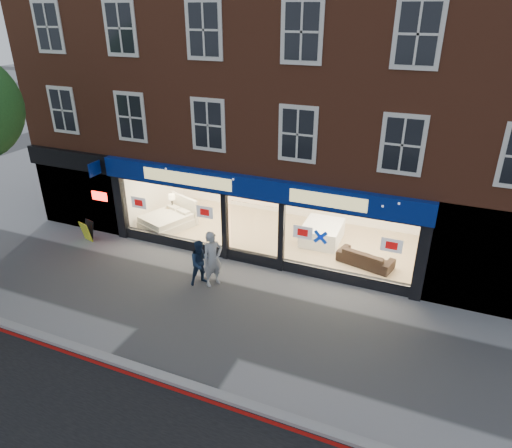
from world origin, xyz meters
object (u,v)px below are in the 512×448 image
Objects in this scene: mattress_stack at (322,233)px; pedestrian_grey at (213,259)px; display_bed at (169,219)px; pedestrian_blue at (201,263)px; a_board at (87,231)px; sofa at (365,257)px.

pedestrian_grey is at bearing -120.95° from mattress_stack.
display_bed is 1.51× the size of pedestrian_blue.
display_bed is 6.20m from mattress_stack.
pedestrian_grey reaches higher than a_board.
sofa is 1.02× the size of pedestrian_grey.
display_bed is 2.92× the size of a_board.
sofa is 10.51m from a_board.
a_board is 0.43× the size of pedestrian_grey.
mattress_stack reaches higher than sofa.
display_bed is at bearing 14.05° from sofa.
mattress_stack is at bearing 37.64° from a_board.
display_bed is at bearing 89.65° from pedestrian_blue.
pedestrian_blue is (-2.86, -4.27, 0.33)m from mattress_stack.
sofa is (1.86, -1.16, -0.07)m from mattress_stack.
pedestrian_grey is (5.94, -0.88, 0.54)m from a_board.
mattress_stack is 1.16× the size of pedestrian_blue.
a_board is at bearing 25.58° from sofa.
pedestrian_blue is (3.23, -3.10, 0.37)m from display_bed.
a_board is 0.52× the size of pedestrian_blue.
pedestrian_grey is (-4.35, -2.99, 0.56)m from sofa.
pedestrian_blue is at bearing -23.71° from display_bed.
pedestrian_blue is (5.56, -1.00, 0.38)m from a_board.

